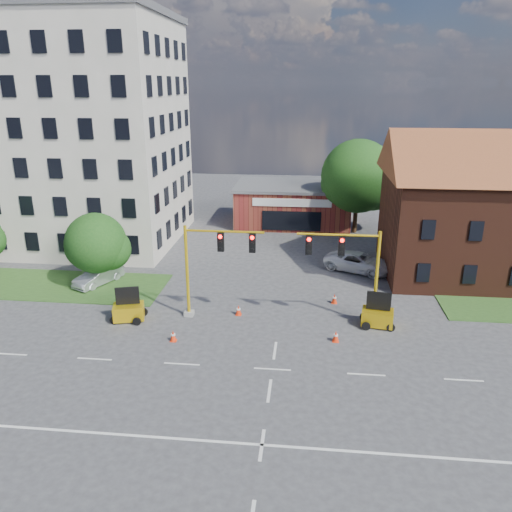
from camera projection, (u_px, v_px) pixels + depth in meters
The scene contains 17 objects.
ground at pixel (272, 369), 26.94m from camera, with size 120.00×120.00×0.00m, color #3C3C3E.
grass_verge_nw at pixel (23, 284), 38.31m from camera, with size 22.00×6.00×0.08m, color #2B4F1D.
lane_markings at pixel (268, 402), 24.12m from camera, with size 60.00×36.00×0.01m, color white, non-canonical shape.
office_block at pixel (76, 132), 46.11m from camera, with size 18.40×15.40×20.60m.
brick_shop at pixel (293, 204), 54.39m from camera, with size 12.40×8.40×4.30m.
tree_large at pixel (362, 179), 49.86m from camera, with size 7.72×7.35×9.50m.
tree_nw_front at pixel (99, 245), 37.18m from camera, with size 4.76×4.53×5.63m.
signal_mast_west at pixel (212, 261), 31.72m from camera, with size 5.30×0.60×6.20m.
signal_mast_east at pixel (350, 266), 30.85m from camera, with size 5.30×0.60×6.20m.
trailer_west at pixel (129, 310), 32.32m from camera, with size 2.21×1.77×2.20m.
trailer_east at pixel (377, 316), 31.55m from camera, with size 2.13×1.60×2.21m.
cone_a at pixel (173, 336), 29.78m from camera, with size 0.40×0.40×0.70m.
cone_b at pixel (239, 310), 33.14m from camera, with size 0.40×0.40×0.70m.
cone_c at pixel (336, 336), 29.72m from camera, with size 0.40×0.40×0.70m.
cone_d at pixel (334, 299), 34.91m from camera, with size 0.40×0.40×0.70m.
pickup_white at pixel (358, 262), 40.79m from camera, with size 2.54×5.51×1.53m, color white.
sedan_silver_front at pixel (98, 276), 38.11m from camera, with size 1.44×4.14×1.36m, color #AAACB1.
Camera 1 is at (1.58, -23.40, 14.63)m, focal length 35.00 mm.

